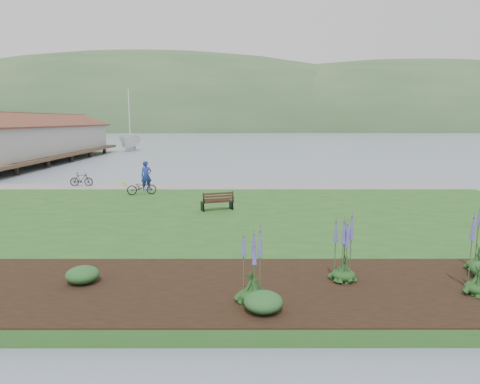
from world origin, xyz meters
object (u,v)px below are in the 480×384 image
object	(u,v)px
person	(146,173)
bicycle_a	(142,187)
park_bench	(217,201)
sailboat	(131,151)

from	to	relation	value
person	bicycle_a	distance (m)	1.53
person	bicycle_a	bearing A→B (deg)	-113.62
park_bench	bicycle_a	xyz separation A→B (m)	(-4.55, 4.33, -0.02)
bicycle_a	sailboat	bearing A→B (deg)	-1.08
park_bench	person	bearing A→B (deg)	109.57
bicycle_a	person	bearing A→B (deg)	-15.27
person	sailboat	distance (m)	41.62
person	park_bench	bearing A→B (deg)	-75.82
bicycle_a	park_bench	bearing A→B (deg)	-149.64
person	bicycle_a	world-z (taller)	person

